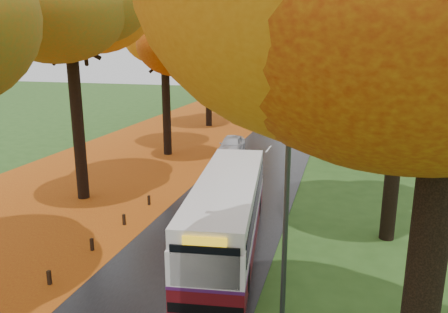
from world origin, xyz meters
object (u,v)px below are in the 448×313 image
at_px(streetlamp_near, 277,173).
at_px(bus, 227,210).
at_px(streetlamp_mid, 324,89).
at_px(streetlamp_far, 334,72).
at_px(car_white, 232,145).
at_px(car_silver, 265,117).
at_px(car_dark, 277,109).

bearing_deg(streetlamp_near, bus, 117.42).
bearing_deg(bus, streetlamp_near, -70.39).
relative_size(streetlamp_mid, streetlamp_far, 1.00).
height_order(streetlamp_near, bus, streetlamp_near).
xyz_separation_m(bus, car_white, (-3.58, 14.44, -0.73)).
xyz_separation_m(streetlamp_near, car_silver, (-6.30, 33.54, -4.04)).
bearing_deg(streetlamp_far, streetlamp_mid, -90.00).
bearing_deg(streetlamp_mid, streetlamp_far, 90.00).
bearing_deg(streetlamp_near, streetlamp_far, 90.00).
bearing_deg(car_silver, streetlamp_mid, -64.56).
relative_size(streetlamp_far, car_silver, 2.09).
xyz_separation_m(streetlamp_far, car_silver, (-6.30, -10.46, -4.04)).
xyz_separation_m(car_silver, car_dark, (0.13, 6.56, -0.05)).
bearing_deg(streetlamp_mid, bus, -99.22).
relative_size(streetlamp_far, car_dark, 2.01).
bearing_deg(car_silver, car_dark, 85.65).
xyz_separation_m(streetlamp_mid, bus, (-2.72, -16.76, -3.26)).
xyz_separation_m(bus, car_silver, (-3.58, 28.30, -0.78)).
distance_m(streetlamp_mid, car_silver, 13.75).
bearing_deg(bus, streetlamp_far, 78.18).
bearing_deg(bus, car_silver, 89.39).
bearing_deg(car_white, bus, -80.17).
height_order(streetlamp_near, car_silver, streetlamp_near).
bearing_deg(streetlamp_far, car_dark, -147.67).
distance_m(streetlamp_mid, car_dark, 19.55).
distance_m(streetlamp_near, car_silver, 34.36).
bearing_deg(car_white, car_dark, 85.54).
height_order(streetlamp_near, streetlamp_mid, same).
bearing_deg(car_dark, bus, -66.21).
relative_size(streetlamp_far, bus, 0.76).
bearing_deg(streetlamp_mid, car_dark, 108.80).
bearing_deg(car_white, streetlamp_near, -76.34).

